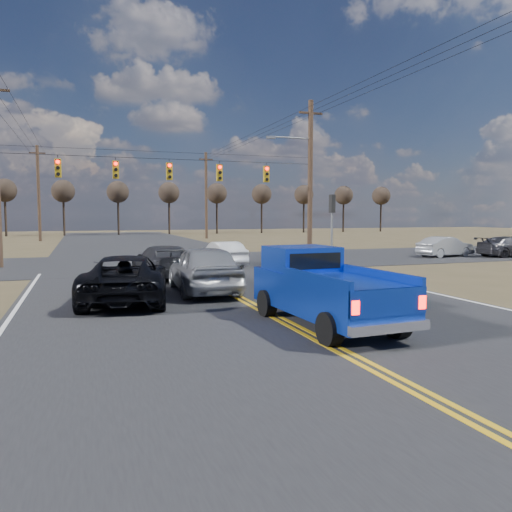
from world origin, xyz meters
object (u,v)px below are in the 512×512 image
object	(u,v)px
pickup_truck	(323,288)
black_suv	(126,278)
silver_suv	(204,268)
dgrey_car_queue	(163,262)
cross_car_east_far	(510,247)
white_car_queue	(223,254)
cross_car_east_near	(445,247)

from	to	relation	value
pickup_truck	black_suv	distance (m)	6.76
silver_suv	dgrey_car_queue	world-z (taller)	silver_suv
cross_car_east_far	black_suv	bearing A→B (deg)	110.89
pickup_truck	dgrey_car_queue	size ratio (longest dim) A/B	1.05
white_car_queue	cross_car_east_near	distance (m)	15.45
black_suv	dgrey_car_queue	xyz separation A→B (m)	(2.07, 5.77, -0.03)
black_suv	cross_car_east_near	xyz separation A→B (m)	(21.43, 10.58, -0.09)
cross_car_east_far	silver_suv	bearing A→B (deg)	110.79
silver_suv	cross_car_east_far	size ratio (longest dim) A/B	1.10
black_suv	white_car_queue	size ratio (longest dim) A/B	1.35
pickup_truck	cross_car_east_far	bearing A→B (deg)	31.25
silver_suv	cross_car_east_far	world-z (taller)	silver_suv
dgrey_car_queue	pickup_truck	bearing A→B (deg)	96.91
white_car_queue	cross_car_east_near	size ratio (longest dim) A/B	0.99
cross_car_east_near	white_car_queue	bearing A→B (deg)	83.19
pickup_truck	silver_suv	size ratio (longest dim) A/B	1.02
silver_suv	cross_car_east_near	bearing A→B (deg)	-150.58
pickup_truck	black_suv	size ratio (longest dim) A/B	0.96
dgrey_car_queue	white_car_queue	bearing A→B (deg)	-138.67
cross_car_east_far	dgrey_car_queue	bearing A→B (deg)	99.39
cross_car_east_far	cross_car_east_near	bearing A→B (deg)	72.60
black_suv	cross_car_east_near	size ratio (longest dim) A/B	1.34
white_car_queue	cross_car_east_far	world-z (taller)	cross_car_east_far
white_car_queue	cross_car_east_far	bearing A→B (deg)	173.64
white_car_queue	cross_car_east_far	xyz separation A→B (m)	(19.57, -0.71, 0.01)
pickup_truck	dgrey_car_queue	xyz separation A→B (m)	(-2.33, 10.90, -0.21)
pickup_truck	silver_suv	distance (m)	6.38
pickup_truck	dgrey_car_queue	bearing A→B (deg)	99.24
cross_car_east_near	cross_car_east_far	world-z (taller)	cross_car_east_far
silver_suv	black_suv	distance (m)	3.01
dgrey_car_queue	silver_suv	bearing A→B (deg)	93.74
pickup_truck	silver_suv	bearing A→B (deg)	101.61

